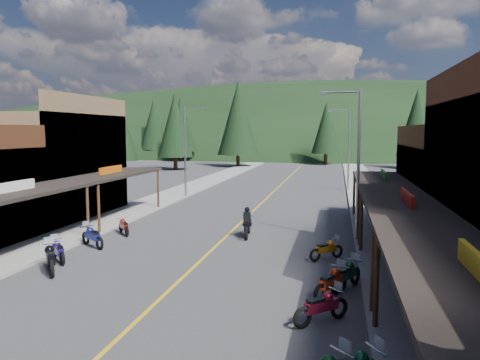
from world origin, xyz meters
The scene contains 29 objects.
ground centered at (0.00, 0.00, 0.00)m, with size 220.00×220.00×0.00m, color #38383A.
centerline centered at (0.00, 20.00, 0.01)m, with size 0.15×90.00×0.01m, color gold.
sidewalk_west centered at (-8.70, 20.00, 0.07)m, with size 3.40×94.00×0.15m, color gray.
sidewalk_east centered at (8.70, 20.00, 0.07)m, with size 3.40×94.00×0.15m, color gray.
shop_west_3 centered at (-13.78, 11.30, 3.52)m, with size 10.90×10.20×8.20m.
shop_east_3 centered at (13.75, 11.30, 2.53)m, with size 10.90×10.20×6.20m.
streetlight_1 centered at (-6.95, 22.00, 4.46)m, with size 2.16×0.18×8.00m.
streetlight_2 centered at (6.95, 8.00, 4.46)m, with size 2.16×0.18×8.00m.
streetlight_3 centered at (6.95, 30.00, 4.46)m, with size 2.16×0.18×8.00m.
ridge_hill centered at (0.00, 135.00, 0.00)m, with size 310.00×140.00×60.00m, color black.
pine_0 centered at (-40.00, 62.00, 6.48)m, with size 5.04×5.04×11.00m.
pine_1 centered at (-24.00, 70.00, 7.24)m, with size 5.88×5.88×12.50m.
pine_2 centered at (-10.00, 58.00, 7.99)m, with size 6.72×6.72×14.00m.
pine_3 centered at (4.00, 66.00, 6.48)m, with size 5.04×5.04×11.00m.
pine_4 centered at (18.00, 60.00, 7.24)m, with size 5.88×5.88×12.50m.
pine_7 centered at (-32.00, 76.00, 7.24)m, with size 5.88×5.88×12.50m.
pine_8 centered at (-22.00, 40.00, 5.98)m, with size 4.48×4.48×10.00m.
pine_10 centered at (-18.00, 50.00, 6.78)m, with size 5.38×5.38×11.60m.
pine_11 centered at (20.00, 38.00, 7.19)m, with size 5.82×5.82×12.40m.
bike_west_7 centered at (-5.62, -0.22, 0.66)m, with size 0.77×2.32×1.32m, color black, non-canonical shape.
bike_west_8 centered at (-6.22, 1.24, 0.57)m, with size 0.67×2.00×1.14m, color navy, non-canonical shape.
bike_west_9 centered at (-6.08, 4.03, 0.61)m, with size 0.71×2.13×1.22m, color navy, non-canonical shape.
bike_west_10 centered at (-5.83, 7.08, 0.53)m, with size 0.62×1.86×1.06m, color maroon, non-canonical shape.
bike_east_6 centered at (5.63, -3.19, 0.59)m, with size 0.68×2.05×1.17m, color maroon, non-canonical shape.
bike_east_7 centered at (5.89, -0.88, 0.62)m, with size 0.72×2.15×1.23m, color red, non-canonical shape.
bike_east_8 centered at (6.43, 0.13, 0.61)m, with size 0.71×2.13×1.22m, color #0C3D1B, non-canonical shape.
bike_east_9 centered at (5.61, 4.09, 0.54)m, with size 0.63×1.88×1.07m, color #BD6B0D, non-canonical shape.
rider_on_bike centered at (1.20, 7.93, 0.70)m, with size 1.00×2.36×1.75m.
pedestrian_east_b centered at (8.41, 9.19, 1.07)m, with size 0.89×0.52×1.84m, color #4B392F.
Camera 1 is at (6.00, -17.21, 5.89)m, focal length 35.00 mm.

